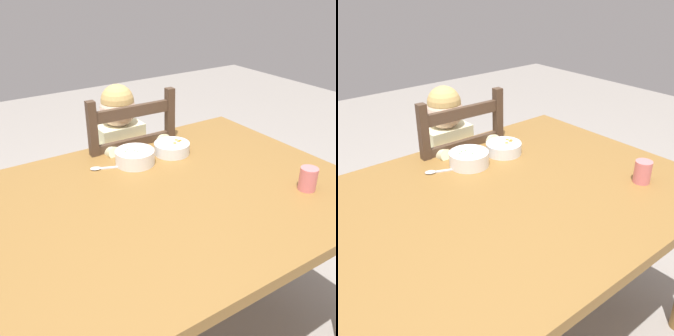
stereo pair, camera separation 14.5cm
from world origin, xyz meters
TOP-DOWN VIEW (x-y plane):
  - ground_plane at (0.00, 0.00)m, footprint 8.00×8.00m
  - dining_table at (0.00, 0.00)m, footprint 1.40×1.05m
  - dining_chair at (0.11, 0.57)m, footprint 0.44×0.44m
  - child_figure at (0.11, 0.57)m, footprint 0.32×0.31m
  - bowl_of_peas at (0.02, 0.27)m, footprint 0.16×0.16m
  - bowl_of_carrots at (0.20, 0.27)m, footprint 0.15×0.15m
  - spoon at (-0.12, 0.31)m, footprint 0.14×0.07m
  - drinking_cup at (0.44, -0.26)m, footprint 0.06×0.06m

SIDE VIEW (x-z plane):
  - ground_plane at x=0.00m, z-range 0.00..0.00m
  - dining_chair at x=0.11m, z-range -0.01..0.96m
  - dining_table at x=0.00m, z-range 0.28..1.01m
  - child_figure at x=0.11m, z-range 0.16..1.14m
  - spoon at x=-0.12m, z-range 0.73..0.74m
  - bowl_of_carrots at x=0.20m, z-range 0.73..0.78m
  - bowl_of_peas at x=0.02m, z-range 0.73..0.80m
  - drinking_cup at x=0.44m, z-range 0.73..0.82m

